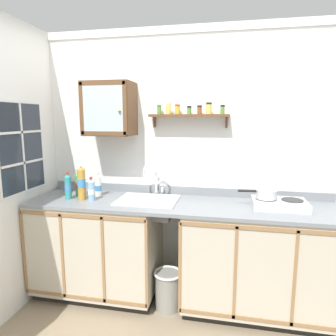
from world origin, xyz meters
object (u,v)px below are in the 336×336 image
Objects in this scene: hot_plate_stove at (279,204)px; wall_cabinet at (109,109)px; bottle_juice_amber_0 at (82,183)px; bottle_opaque_white_4 at (98,186)px; sink at (149,201)px; bottle_water_blue_2 at (91,190)px; bottle_detergent_teal_3 at (68,186)px; saucepan at (266,193)px; bottle_soda_green_1 at (79,183)px; trash_bin at (168,289)px.

wall_cabinet reaches higher than hot_plate_stove.
bottle_juice_amber_0 reaches higher than bottle_opaque_white_4.
sink is 2.49× the size of bottle_water_blue_2.
bottle_juice_amber_0 is at bearing -133.84° from wall_cabinet.
saucepan is at bearing 3.37° from bottle_detergent_teal_3.
bottle_juice_amber_0 is 1.30× the size of bottle_detergent_teal_3.
saucepan is 1.49× the size of bottle_water_blue_2.
saucepan is 1.41× the size of bottle_opaque_white_4.
bottle_soda_green_1 is at bearing 72.89° from bottle_detergent_teal_3.
bottle_soda_green_1 is 0.52× the size of wall_cabinet.
sink is at bearing -15.78° from wall_cabinet.
bottle_opaque_white_4 is (0.09, 0.15, -0.05)m from bottle_juice_amber_0.
bottle_water_blue_2 is 0.44× the size of wall_cabinet.
hot_plate_stove is at bearing 2.50° from bottle_detergent_teal_3.
bottle_water_blue_2 is at bearing -166.72° from sink.
bottle_detergent_teal_3 reaches higher than trash_bin.
bottle_opaque_white_4 is 0.47× the size of wall_cabinet.
bottle_soda_green_1 is (-0.09, 0.13, -0.04)m from bottle_juice_amber_0.
bottle_detergent_teal_3 is (-1.87, -0.08, 0.08)m from hot_plate_stove.
bottle_soda_green_1 is at bearing 177.67° from sink.
bottle_juice_amber_0 is 0.73m from wall_cabinet.
bottle_water_blue_2 is 0.24m from bottle_detergent_teal_3.
trash_bin is at bearing -23.79° from wall_cabinet.
bottle_opaque_white_4 is 0.74m from wall_cabinet.
bottle_soda_green_1 is 0.77m from wall_cabinet.
saucepan is 1.77m from bottle_detergent_teal_3.
bottle_water_blue_2 is at bearing -10.20° from bottle_juice_amber_0.
sink is at bearing 178.74° from hot_plate_stove.
trash_bin is at bearing -15.89° from bottle_opaque_white_4.
wall_cabinet is at bearing 28.45° from bottle_opaque_white_4.
bottle_soda_green_1 is at bearing -172.96° from bottle_opaque_white_4.
hot_plate_stove is 1.65m from bottle_opaque_white_4.
saucepan is at bearing -0.15° from sink.
bottle_water_blue_2 is 0.77m from wall_cabinet.
bottle_opaque_white_4 is at bearing 174.38° from sink.
trash_bin is (0.82, -0.06, -0.92)m from bottle_juice_amber_0.
wall_cabinet is (0.34, 0.22, 0.71)m from bottle_detergent_teal_3.
wall_cabinet is at bearing 164.22° from sink.
hot_plate_stove is 1.83m from bottle_soda_green_1.
bottle_detergent_teal_3 reaches higher than hot_plate_stove.
saucepan is at bearing -2.00° from bottle_opaque_white_4.
hot_plate_stove is 1.34× the size of saucepan.
hot_plate_stove is at bearing 2.50° from bottle_juice_amber_0.
sink is 0.64m from bottle_juice_amber_0.
trash_bin is (-0.81, -0.15, -0.88)m from saucepan.
saucepan is 1.60m from wall_cabinet.
sink is 2.13× the size of bottle_detergent_teal_3.
saucepan is 1.53m from bottle_water_blue_2.
bottle_opaque_white_4 is (0.18, 0.02, -0.02)m from bottle_soda_green_1.
sink is at bearing 13.28° from bottle_water_blue_2.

